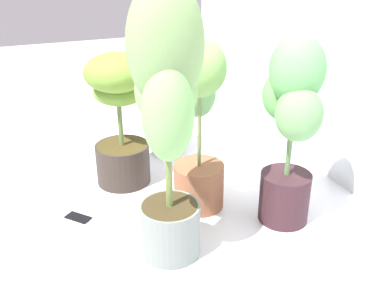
# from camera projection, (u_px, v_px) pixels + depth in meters

# --- Properties ---
(ground_plane) EXTENTS (8.00, 8.00, 0.00)m
(ground_plane) POSITION_uv_depth(u_px,v_px,m) (171.00, 207.00, 1.99)
(ground_plane) COLOR silver
(ground_plane) RESTS_ON ground
(potted_plant_center) EXTENTS (0.30, 0.25, 0.76)m
(potted_plant_center) POSITION_uv_depth(u_px,v_px,m) (199.00, 120.00, 1.85)
(potted_plant_center) COLOR brown
(potted_plant_center) RESTS_ON ground
(potted_plant_front_left) EXTENTS (0.40, 0.36, 0.65)m
(potted_plant_front_left) POSITION_uv_depth(u_px,v_px,m) (120.00, 111.00, 2.07)
(potted_plant_front_left) COLOR #332A24
(potted_plant_front_left) RESTS_ON ground
(potted_plant_front_right) EXTENTS (0.41, 0.32, 1.01)m
(potted_plant_front_right) POSITION_uv_depth(u_px,v_px,m) (167.00, 107.00, 1.46)
(potted_plant_front_right) COLOR slate
(potted_plant_front_right) RESTS_ON ground
(potted_plant_back_right) EXTENTS (0.39, 0.29, 0.80)m
(potted_plant_back_right) POSITION_uv_depth(u_px,v_px,m) (291.00, 121.00, 1.72)
(potted_plant_back_right) COLOR #341D22
(potted_plant_back_right) RESTS_ON ground
(cell_phone) EXTENTS (0.15, 0.15, 0.01)m
(cell_phone) POSITION_uv_depth(u_px,v_px,m) (78.00, 218.00, 1.90)
(cell_phone) COLOR white
(cell_phone) RESTS_ON ground
(floor_fan) EXTENTS (0.27, 0.27, 0.37)m
(floor_fan) POSITION_uv_depth(u_px,v_px,m) (168.00, 111.00, 2.43)
(floor_fan) COLOR #282627
(floor_fan) RESTS_ON ground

